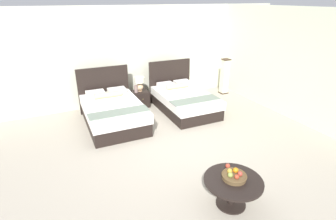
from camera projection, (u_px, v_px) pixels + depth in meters
ground_plane at (179, 145)px, 5.86m from camera, size 10.39×9.74×0.02m
wall_back at (131, 56)px, 7.85m from camera, size 10.39×0.12×2.82m
wall_side_right at (286, 63)px, 6.99m from camera, size 0.12×5.34×2.82m
bed_near_window at (113, 112)px, 6.69m from camera, size 1.43×2.09×1.27m
bed_near_corner at (184, 100)px, 7.52m from camera, size 1.37×2.12×1.26m
nightstand at (140, 99)px, 7.80m from camera, size 0.45×0.45×0.48m
table_lamp at (139, 83)px, 7.63m from camera, size 0.30×0.30×0.43m
vase at (136, 89)px, 7.58m from camera, size 0.11×0.11×0.21m
coffee_table at (233, 186)px, 4.01m from camera, size 0.90×0.90×0.47m
fruit_bowl at (234, 176)px, 3.98m from camera, size 0.38×0.38×0.14m
loose_apple at (228, 166)px, 4.23m from camera, size 0.08×0.08×0.08m
floor_lamp_corner at (225, 76)px, 8.78m from camera, size 0.25×0.25×1.17m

